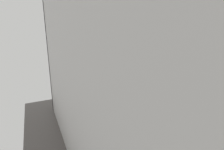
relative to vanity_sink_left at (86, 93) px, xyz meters
name	(u,v)px	position (x,y,z in m)	size (l,w,h in m)	color
ground_plane	(202,133)	(1.62, -1.85, -0.42)	(5.87, 5.53, 0.10)	#4C4744
wall_back	(138,48)	(1.61, 0.25, 0.97)	(4.67, 0.60, 2.68)	#B7B5B2
wall_left	(75,73)	(-0.66, -1.85, 0.97)	(0.12, 4.33, 2.68)	#B7B5B2
bath_mat	(95,119)	(0.00, -0.58, -0.37)	(0.68, 0.44, 0.01)	#474C56
vanity_sink_left	(86,93)	(0.00, 0.00, 0.00)	(0.74, 0.47, 0.70)	brown
tap_on_left_sink	(83,75)	(0.00, 0.17, 0.40)	(0.03, 0.13, 0.11)	silver
toilet	(121,87)	(0.94, -0.01, 0.00)	(0.48, 0.62, 1.00)	brown
toothbrush_cup	(71,77)	(-0.29, 0.16, 0.38)	(0.07, 0.07, 0.19)	silver
soap_dispenser	(95,74)	(0.30, 0.17, 0.40)	(0.06, 0.06, 0.17)	white
folded_hand_towel	(85,80)	(-0.04, -0.13, 0.35)	(0.22, 0.16, 0.04)	white
shower_tray	(191,80)	(3.03, -0.42, 0.05)	(0.89, 1.04, 1.95)	white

